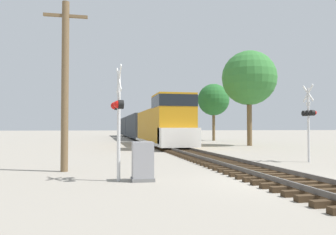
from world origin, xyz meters
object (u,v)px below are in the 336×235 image
object	(u,v)px
crossing_signal_near	(118,112)
crossing_signal_far	(309,116)
relay_cabinet	(143,162)
tree_far_right	(249,78)
tree_mid_background	(214,100)
freight_train	(140,126)
utility_pole	(65,83)

from	to	relation	value
crossing_signal_near	crossing_signal_far	distance (m)	11.09
relay_cabinet	tree_far_right	distance (m)	24.36
crossing_signal_far	tree_mid_background	distance (m)	28.69
relay_cabinet	freight_train	bearing A→B (deg)	83.13
crossing_signal_far	crossing_signal_near	bearing A→B (deg)	113.24
tree_mid_background	tree_far_right	bearing A→B (deg)	-93.79
tree_far_right	freight_train	bearing A→B (deg)	115.20
freight_train	crossing_signal_near	distance (m)	38.29
crossing_signal_near	tree_mid_background	bearing A→B (deg)	148.72
tree_far_right	relay_cabinet	bearing A→B (deg)	-124.49
crossing_signal_near	tree_far_right	xyz separation A→B (m)	(14.18, 19.28, 4.46)
crossing_signal_near	crossing_signal_far	size ratio (longest dim) A/B	0.96
freight_train	tree_mid_background	world-z (taller)	tree_mid_background
crossing_signal_near	relay_cabinet	size ratio (longest dim) A/B	2.95
crossing_signal_near	utility_pole	distance (m)	3.81
utility_pole	tree_far_right	xyz separation A→B (m)	(16.23, 16.35, 3.14)
crossing_signal_far	tree_far_right	size ratio (longest dim) A/B	0.43
crossing_signal_near	freight_train	bearing A→B (deg)	165.58
tree_mid_background	utility_pole	bearing A→B (deg)	-120.24
relay_cabinet	tree_mid_background	xyz separation A→B (m)	(14.20, 32.39, 5.07)
freight_train	relay_cabinet	distance (m)	38.34
crossing_signal_near	utility_pole	world-z (taller)	utility_pole
tree_far_right	tree_mid_background	bearing A→B (deg)	86.21
crossing_signal_near	relay_cabinet	bearing A→B (deg)	74.43
relay_cabinet	tree_mid_background	world-z (taller)	tree_mid_background
utility_pole	freight_train	bearing A→B (deg)	77.95
relay_cabinet	utility_pole	xyz separation A→B (m)	(-2.89, 3.07, 3.03)
tree_far_right	crossing_signal_near	bearing A→B (deg)	-126.33
crossing_signal_far	utility_pole	bearing A→B (deg)	96.90
freight_train	tree_far_right	xyz separation A→B (m)	(8.76, -18.62, 4.82)
freight_train	relay_cabinet	xyz separation A→B (m)	(-4.58, -38.04, -1.35)
crossing_signal_far	relay_cabinet	bearing A→B (deg)	115.68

